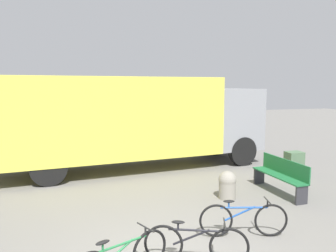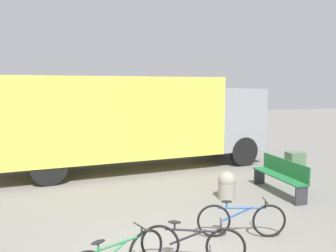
% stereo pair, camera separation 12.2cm
% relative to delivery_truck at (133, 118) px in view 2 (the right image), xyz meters
% --- Properties ---
extents(delivery_truck, '(9.59, 3.19, 3.21)m').
position_rel_delivery_truck_xyz_m(delivery_truck, '(0.00, 0.00, 0.00)').
color(delivery_truck, '#EAE04C').
rests_on(delivery_truck, ground).
extents(park_bench, '(0.45, 1.95, 0.94)m').
position_rel_delivery_truck_xyz_m(park_bench, '(3.41, -3.77, -1.28)').
color(park_bench, '#1E6638').
rests_on(park_bench, ground).
extents(bicycle_middle, '(1.61, 0.73, 0.74)m').
position_rel_delivery_truck_xyz_m(bicycle_middle, '(-0.14, -6.51, -1.46)').
color(bicycle_middle, black).
rests_on(bicycle_middle, ground).
extents(bicycle_far, '(1.68, 0.59, 0.74)m').
position_rel_delivery_truck_xyz_m(bicycle_far, '(1.11, -5.83, -1.46)').
color(bicycle_far, black).
rests_on(bicycle_far, ground).
extents(bollard_near_bench, '(0.46, 0.46, 0.73)m').
position_rel_delivery_truck_xyz_m(bollard_near_bench, '(1.80, -3.77, -1.43)').
color(bollard_near_bench, gray).
rests_on(bollard_near_bench, ground).
extents(utility_box, '(0.53, 0.40, 0.80)m').
position_rel_delivery_truck_xyz_m(utility_box, '(4.85, -2.42, -1.41)').
color(utility_box, '#4C6B4C').
rests_on(utility_box, ground).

